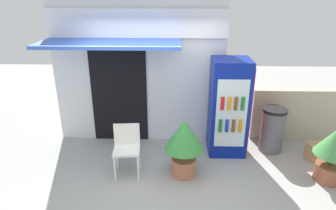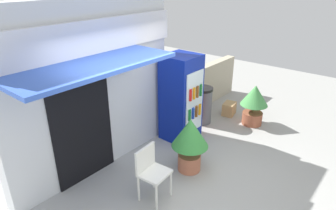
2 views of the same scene
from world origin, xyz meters
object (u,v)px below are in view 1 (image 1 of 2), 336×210
at_px(potted_plant_near_shop, 184,141).
at_px(trash_bin, 272,130).
at_px(plastic_chair, 127,145).
at_px(cardboard_box, 318,151).
at_px(drink_cooler, 229,107).
at_px(potted_plant_curbside, 335,149).

distance_m(potted_plant_near_shop, trash_bin, 1.96).
distance_m(plastic_chair, potted_plant_near_shop, 0.98).
bearing_deg(trash_bin, cardboard_box, -21.15).
relative_size(potted_plant_near_shop, cardboard_box, 2.69).
distance_m(drink_cooler, trash_bin, 1.01).
height_order(plastic_chair, potted_plant_curbside, potted_plant_curbside).
relative_size(potted_plant_near_shop, trash_bin, 1.16).
bearing_deg(drink_cooler, trash_bin, 2.90).
height_order(drink_cooler, potted_plant_curbside, drink_cooler).
xyz_separation_m(drink_cooler, trash_bin, (0.89, 0.04, -0.47)).
relative_size(plastic_chair, cardboard_box, 2.30).
bearing_deg(cardboard_box, drink_cooler, 171.18).
relative_size(drink_cooler, trash_bin, 2.08).
bearing_deg(potted_plant_near_shop, cardboard_box, 12.98).
bearing_deg(cardboard_box, plastic_chair, -171.28).
height_order(plastic_chair, potted_plant_near_shop, potted_plant_near_shop).
distance_m(trash_bin, cardboard_box, 0.89).
bearing_deg(trash_bin, potted_plant_near_shop, -152.93).
xyz_separation_m(drink_cooler, plastic_chair, (-1.81, -0.80, -0.39)).
bearing_deg(plastic_chair, trash_bin, 17.28).
bearing_deg(potted_plant_near_shop, drink_cooler, 44.81).
bearing_deg(plastic_chair, potted_plant_near_shop, -2.73).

